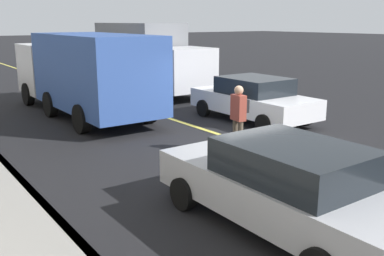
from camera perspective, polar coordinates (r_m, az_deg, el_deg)
ground at (r=12.69m, az=5.62°, el=-1.54°), size 200.00×200.00×0.00m
curb_edge at (r=9.96m, az=-21.64°, el=-6.38°), size 80.00×0.16×0.15m
lane_stripe_center at (r=12.69m, az=5.62°, el=-1.52°), size 80.00×0.16×0.01m
car_silver at (r=7.26m, az=11.99°, el=-7.31°), size 4.64×1.99×1.49m
car_white at (r=15.07m, az=7.99°, el=3.83°), size 4.62×2.12×1.50m
truck_blue at (r=16.23m, az=-13.93°, el=7.20°), size 8.33×2.61×2.92m
truck_gray at (r=21.16m, az=-5.86°, el=9.30°), size 7.42×2.43×3.25m
pedestrian_with_backpack at (r=11.21m, az=6.14°, el=1.86°), size 0.44×0.40×1.76m
traffic_light_mast at (r=14.19m, az=-21.28°, el=14.82°), size 0.28×4.91×5.48m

